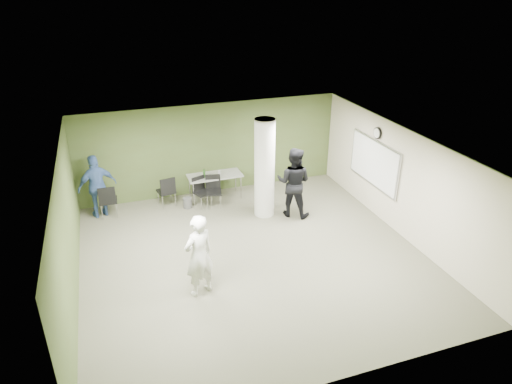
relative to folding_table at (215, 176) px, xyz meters
name	(u,v)px	position (x,y,z in m)	size (l,w,h in m)	color
floor	(253,257)	(0.07, -3.44, -0.72)	(8.00, 8.00, 0.00)	#565443
ceiling	(253,148)	(0.07, -3.44, 2.08)	(8.00, 8.00, 0.00)	white
wall_back	(211,149)	(0.07, 0.56, 0.68)	(8.00, 0.02, 2.80)	#475528
wall_left	(67,234)	(-3.93, -3.44, 0.68)	(0.02, 8.00, 2.80)	#475528
wall_right_cream	(402,182)	(4.07, -3.44, 0.68)	(0.02, 8.00, 2.80)	beige
column	(265,169)	(1.07, -1.44, 0.68)	(0.56, 0.56, 2.80)	silver
whiteboard	(374,163)	(3.99, -2.24, 0.78)	(0.05, 2.30, 1.30)	silver
wall_clock	(377,133)	(3.99, -2.24, 1.63)	(0.06, 0.32, 0.32)	black
folding_table	(215,176)	(0.00, 0.00, 0.00)	(1.62, 0.72, 1.02)	gray
wastebasket	(188,203)	(-0.93, -0.35, -0.57)	(0.26, 0.26, 0.30)	#4C4C4C
chair_back_left	(108,199)	(-3.11, -0.21, -0.15)	(0.50, 0.50, 0.97)	black
chair_back_right	(167,190)	(-1.46, -0.10, -0.17)	(0.55, 0.55, 0.95)	black
chair_table_left	(201,189)	(-0.50, -0.32, -0.21)	(0.57, 0.57, 0.88)	black
chair_table_right	(213,188)	(-0.15, -0.41, -0.18)	(0.54, 0.54, 0.92)	black
woman_white	(199,256)	(-1.43, -4.38, 0.22)	(0.68, 0.45, 1.87)	silver
man_black	(294,182)	(1.82, -1.73, 0.28)	(0.97, 0.76, 2.00)	black
man_blue	(97,186)	(-3.33, -0.04, 0.19)	(1.07, 0.44, 1.82)	#40609F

